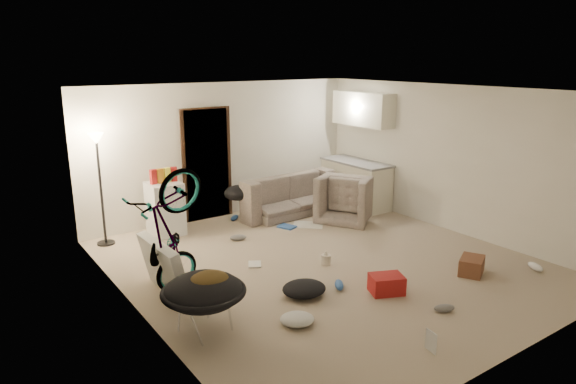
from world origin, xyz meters
TOP-DOWN VIEW (x-y plane):
  - floor at (0.00, 0.00)m, footprint 5.50×6.00m
  - ceiling at (0.00, 0.00)m, footprint 5.50×6.00m
  - wall_back at (0.00, 3.01)m, footprint 5.50×0.02m
  - wall_front at (0.00, -3.01)m, footprint 5.50×0.02m
  - wall_left at (-2.76, 0.00)m, footprint 0.02×6.00m
  - wall_right at (2.76, 0.00)m, footprint 0.02×6.00m
  - doorway at (-0.40, 2.97)m, footprint 0.85×0.10m
  - door_trim at (-0.40, 2.94)m, footprint 0.97×0.04m
  - floor_lamp at (-2.40, 2.65)m, footprint 0.28×0.28m
  - kitchen_counter at (2.43, 2.00)m, footprint 0.60×1.50m
  - counter_top at (2.43, 2.00)m, footprint 0.64×1.54m
  - kitchen_uppers at (2.56, 2.00)m, footprint 0.38×1.40m
  - sofa at (0.94, 2.45)m, footprint 2.04×0.89m
  - armchair at (1.76, 1.44)m, footprint 1.22×1.26m
  - bicycle at (-2.30, 0.22)m, footprint 1.78×0.97m
  - book_asset at (-0.59, -2.54)m, footprint 0.26×0.21m
  - mini_fridge at (-1.40, 2.55)m, footprint 0.54×0.54m
  - snack_box_0 at (-1.57, 2.55)m, footprint 0.11×0.09m
  - snack_box_1 at (-1.45, 2.55)m, footprint 0.10×0.07m
  - snack_box_2 at (-1.33, 2.55)m, footprint 0.11×0.09m
  - snack_box_3 at (-1.21, 2.55)m, footprint 0.11×0.09m
  - saucer_chair at (-2.30, -0.76)m, footprint 0.93×0.93m
  - hoodie at (-2.25, -0.79)m, footprint 0.53×0.46m
  - sofa_drape at (-0.01, 2.45)m, footprint 0.65×0.58m
  - tv_box at (-2.30, 0.39)m, footprint 0.30×1.08m
  - drink_case_a at (1.45, -1.49)m, footprint 0.50×0.45m
  - drink_case_b at (0.04, -1.23)m, footprint 0.50×0.45m
  - juicer at (0.00, -0.05)m, footprint 0.14×0.14m
  - newspaper at (0.87, 1.54)m, footprint 0.68×0.67m
  - book_blue at (0.48, 1.64)m, footprint 0.31×0.36m
  - book_white at (-0.88, 0.51)m, footprint 0.28×0.30m
  - shoe_0 at (-0.08, 2.55)m, footprint 0.27×0.24m
  - shoe_1 at (-0.56, 1.56)m, footprint 0.30×0.20m
  - shoe_2 at (-0.38, -0.79)m, footprint 0.25×0.29m
  - shoe_3 at (0.23, -1.99)m, footprint 0.28×0.21m
  - shoe_4 at (2.30, -1.93)m, footprint 0.20×0.30m
  - clothes_lump_a at (-0.88, -0.68)m, footprint 0.66×0.60m
  - clothes_lump_b at (0.81, 2.37)m, footprint 0.59×0.54m
  - clothes_lump_c at (-1.38, -1.22)m, footprint 0.51×0.48m

SIDE VIEW (x-z plane):
  - floor at x=0.00m, z-range -0.02..0.00m
  - newspaper at x=0.87m, z-range 0.00..0.01m
  - book_asset at x=-0.59m, z-range 0.00..0.02m
  - book_white at x=-0.88m, z-range 0.00..0.02m
  - book_blue at x=0.48m, z-range 0.00..0.03m
  - shoe_0 at x=-0.08m, z-range 0.00..0.09m
  - shoe_3 at x=0.23m, z-range 0.00..0.09m
  - shoe_1 at x=-0.56m, z-range 0.00..0.10m
  - shoe_2 at x=-0.38m, z-range 0.00..0.10m
  - shoe_4 at x=2.30m, z-range 0.00..0.10m
  - clothes_lump_c at x=-1.38m, z-range 0.00..0.12m
  - clothes_lump_b at x=0.81m, z-range 0.00..0.15m
  - juicer at x=0.00m, z-range -0.02..0.18m
  - clothes_lump_a at x=-0.88m, z-range 0.00..0.18m
  - drink_case_a at x=1.45m, z-range 0.00..0.24m
  - drink_case_b at x=0.04m, z-range 0.00..0.24m
  - sofa at x=0.94m, z-range 0.00..0.58m
  - armchair at x=1.76m, z-range 0.00..0.63m
  - tv_box at x=-2.30m, z-range -0.01..0.71m
  - saucer_chair at x=-2.30m, z-range 0.06..0.72m
  - kitchen_counter at x=2.43m, z-range 0.00..0.88m
  - bicycle at x=-2.30m, z-range -0.04..0.94m
  - mini_fridge at x=-1.40m, z-range 0.00..0.90m
  - sofa_drape at x=-0.01m, z-range 0.40..0.68m
  - hoodie at x=-2.25m, z-range 0.48..0.70m
  - counter_top at x=2.43m, z-range 0.88..0.92m
  - snack_box_0 at x=-1.57m, z-range 0.85..1.15m
  - snack_box_1 at x=-1.45m, z-range 0.85..1.15m
  - snack_box_2 at x=-1.33m, z-range 0.85..1.15m
  - snack_box_3 at x=-1.21m, z-range 0.85..1.15m
  - doorway at x=-0.40m, z-range 0.00..2.04m
  - door_trim at x=-0.40m, z-range -0.03..2.07m
  - wall_back at x=0.00m, z-range 0.00..2.50m
  - wall_front at x=0.00m, z-range 0.00..2.50m
  - wall_left at x=-2.76m, z-range 0.00..2.50m
  - wall_right at x=2.76m, z-range 0.00..2.50m
  - floor_lamp at x=-2.40m, z-range 0.40..2.21m
  - kitchen_uppers at x=2.56m, z-range 1.62..2.27m
  - ceiling at x=0.00m, z-range 2.50..2.52m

